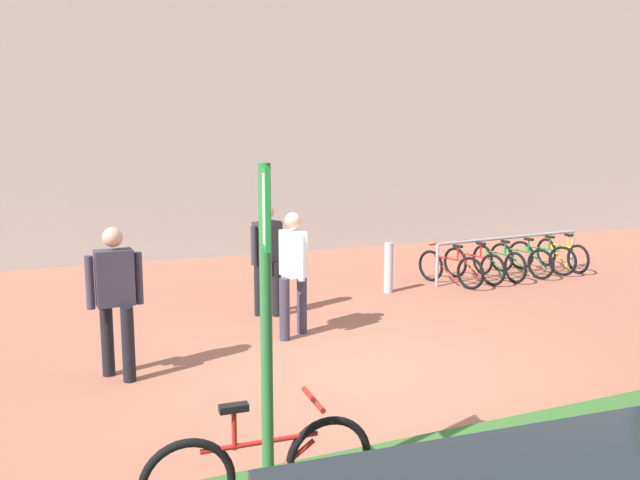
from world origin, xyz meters
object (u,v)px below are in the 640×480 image
Objects in this scene: bike_rack_cluster at (509,260)px; bollard_steel at (389,268)px; parking_sign_post at (266,298)px; person_shirt_white at (293,266)px; person_suited_dark at (267,253)px; bike_at_sign at (261,469)px; person_suited_navy at (115,293)px.

bike_rack_cluster is 4.15× the size of bollard_steel.
person_shirt_white is at bearing 67.63° from parking_sign_post.
person_suited_dark reaches higher than bike_rack_cluster.
person_shirt_white is at bearing -158.81° from bike_rack_cluster.
bike_at_sign reaches higher than bike_rack_cluster.
bollard_steel is at bearing 36.32° from person_shirt_white.
bike_at_sign is at bearing -113.22° from person_shirt_white.
person_shirt_white is at bearing -143.68° from bollard_steel.
bike_at_sign is 7.04m from bollard_steel.
bike_rack_cluster is 5.79m from person_shirt_white.
bollard_steel is at bearing 54.78° from parking_sign_post.
bollard_steel is 5.49m from person_suited_navy.
person_shirt_white is (-2.48, -1.83, 0.53)m from bollard_steel.
parking_sign_post is at bearing -107.78° from person_suited_dark.
person_suited_navy is at bearing -163.20° from person_shirt_white.
person_shirt_white is at bearing -90.19° from person_suited_dark.
parking_sign_post is at bearing -125.22° from bollard_steel.
bollard_steel is (-2.89, -0.26, 0.10)m from bike_rack_cluster.
bike_at_sign is at bearing -108.31° from person_suited_dark.
person_suited_navy is 2.46m from person_shirt_white.
bollard_steel is at bearing 53.96° from bike_at_sign.
person_shirt_white is (-0.00, -1.16, 0.00)m from person_suited_dark.
person_suited_navy is at bearing -152.34° from bollard_steel.
person_suited_dark is at bearing 71.69° from bike_at_sign.
parking_sign_post reaches higher than person_suited_dark.
bike_at_sign is 1.87× the size of bollard_steel.
bike_rack_cluster is 5.48m from person_suited_dark.
person_suited_navy is (-4.84, -2.54, 0.53)m from bollard_steel.
parking_sign_post is 0.67× the size of bike_rack_cluster.
person_shirt_white reaches higher than bike_at_sign.
parking_sign_post is 4.43m from person_shirt_white.
bike_rack_cluster is at bearing 9.75° from person_suited_dark.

